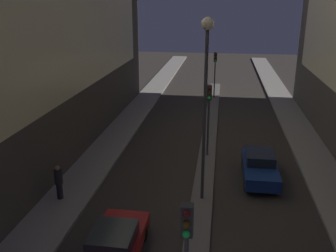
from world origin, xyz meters
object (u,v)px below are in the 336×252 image
(traffic_light_near, at_px, (186,246))
(traffic_light_far, at_px, (215,65))
(traffic_light_mid, at_px, (209,105))
(pedestrian_on_left_sidewalk, at_px, (59,181))
(car_left_lane, at_px, (115,244))
(street_lamp, at_px, (206,77))
(car_right_lane, at_px, (260,167))

(traffic_light_near, relative_size, traffic_light_far, 1.00)
(traffic_light_mid, relative_size, pedestrian_on_left_sidewalk, 2.57)
(traffic_light_mid, distance_m, traffic_light_far, 14.90)
(traffic_light_near, bearing_deg, car_left_lane, 131.50)
(traffic_light_mid, bearing_deg, pedestrian_on_left_sidewalk, -136.56)
(street_lamp, bearing_deg, traffic_light_far, 90.00)
(street_lamp, bearing_deg, traffic_light_near, -90.00)
(traffic_light_near, relative_size, car_right_lane, 1.05)
(traffic_light_far, height_order, pedestrian_on_left_sidewalk, traffic_light_far)
(traffic_light_mid, distance_m, car_right_lane, 4.89)
(traffic_light_near, height_order, car_left_lane, traffic_light_near)
(traffic_light_near, height_order, street_lamp, street_lamp)
(traffic_light_mid, relative_size, car_right_lane, 1.05)
(pedestrian_on_left_sidewalk, bearing_deg, car_right_lane, 21.37)
(traffic_light_far, distance_m, pedestrian_on_left_sidewalk, 22.77)
(traffic_light_far, xyz_separation_m, street_lamp, (0.00, -20.41, 2.81))
(traffic_light_mid, height_order, street_lamp, street_lamp)
(traffic_light_near, xyz_separation_m, traffic_light_far, (0.00, 28.91, 0.00))
(car_left_lane, relative_size, car_right_lane, 0.96)
(street_lamp, bearing_deg, pedestrian_on_left_sidewalk, -170.91)
(traffic_light_near, xyz_separation_m, car_right_lane, (3.04, 11.30, -2.71))
(street_lamp, height_order, pedestrian_on_left_sidewalk, street_lamp)
(traffic_light_near, xyz_separation_m, street_lamp, (0.00, 8.49, 2.81))
(car_right_lane, distance_m, pedestrian_on_left_sidewalk, 10.80)
(traffic_light_far, height_order, car_right_lane, traffic_light_far)
(car_right_lane, bearing_deg, traffic_light_far, 99.81)
(street_lamp, bearing_deg, car_right_lane, 42.76)
(street_lamp, relative_size, car_left_lane, 2.11)
(traffic_light_mid, height_order, car_left_lane, traffic_light_mid)
(traffic_light_far, bearing_deg, car_left_lane, -96.81)
(car_left_lane, bearing_deg, street_lamp, 58.95)
(traffic_light_near, height_order, traffic_light_mid, same)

